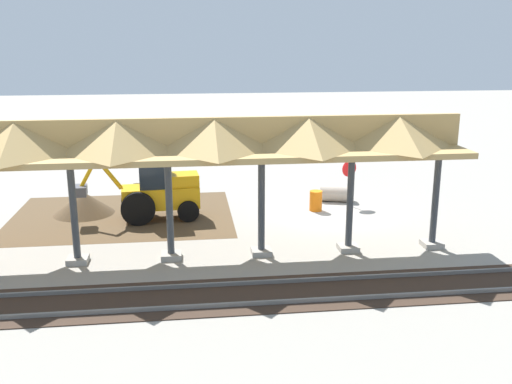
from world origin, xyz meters
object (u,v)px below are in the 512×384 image
backhoe (157,190)px  concrete_pipe (336,194)px  stop_sign (349,173)px  traffic_barrel (316,201)px

backhoe → concrete_pipe: size_ratio=3.25×
concrete_pipe → backhoe: bearing=11.8°
stop_sign → traffic_barrel: bearing=20.8°
stop_sign → concrete_pipe: (0.37, -0.72, -1.15)m
backhoe → traffic_barrel: 7.00m
stop_sign → concrete_pipe: stop_sign is taller
stop_sign → backhoe: bearing=6.6°
stop_sign → traffic_barrel: (1.66, 0.63, -1.07)m
stop_sign → backhoe: backhoe is taller
backhoe → concrete_pipe: backhoe is taller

